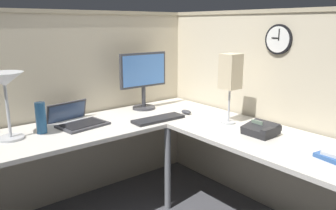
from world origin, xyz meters
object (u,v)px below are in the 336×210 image
at_px(desk_lamp_paper, 230,74).
at_px(keyboard, 158,119).
at_px(office_phone, 261,130).
at_px(laptop, 76,120).
at_px(monitor, 143,76).
at_px(computer_mouse, 186,112).
at_px(desk_lamp_dome, 5,85).
at_px(wall_clock, 279,39).
at_px(thermos_flask, 41,118).

bearing_deg(desk_lamp_paper, keyboard, 133.59).
bearing_deg(office_phone, laptop, 129.71).
relative_size(monitor, office_phone, 2.44).
bearing_deg(monitor, computer_mouse, -63.98).
xyz_separation_m(monitor, keyboard, (-0.12, -0.38, -0.28)).
height_order(desk_lamp_dome, wall_clock, wall_clock).
xyz_separation_m(laptop, computer_mouse, (0.85, -0.32, -0.01)).
xyz_separation_m(desk_lamp_dome, wall_clock, (1.70, -0.85, 0.27)).
bearing_deg(desk_lamp_dome, laptop, 7.84).
relative_size(laptop, keyboard, 0.99).
bearing_deg(desk_lamp_paper, wall_clock, -33.52).
relative_size(desk_lamp_dome, thermos_flask, 2.02).
relative_size(desk_lamp_dome, wall_clock, 2.02).
bearing_deg(monitor, laptop, -175.92).
distance_m(computer_mouse, desk_lamp_paper, 0.55).
bearing_deg(monitor, thermos_flask, -172.94).
bearing_deg(keyboard, desk_lamp_paper, -44.76).
xyz_separation_m(laptop, wall_clock, (1.21, -0.92, 0.61)).
bearing_deg(wall_clock, desk_lamp_paper, 146.48).
height_order(desk_lamp_dome, thermos_flask, desk_lamp_dome).
relative_size(thermos_flask, desk_lamp_paper, 0.42).
distance_m(laptop, desk_lamp_paper, 1.23).
bearing_deg(desk_lamp_dome, keyboard, -14.39).
bearing_deg(office_phone, wall_clock, 22.37).
bearing_deg(thermos_flask, desk_lamp_paper, -28.65).
relative_size(computer_mouse, wall_clock, 0.47).
xyz_separation_m(keyboard, wall_clock, (0.67, -0.59, 0.62)).
bearing_deg(laptop, office_phone, -50.29).
distance_m(laptop, computer_mouse, 0.91).
bearing_deg(thermos_flask, office_phone, -40.49).
xyz_separation_m(computer_mouse, desk_lamp_paper, (0.07, -0.40, 0.37)).
xyz_separation_m(laptop, desk_lamp_dome, (-0.48, -0.07, 0.34)).
height_order(laptop, computer_mouse, laptop).
bearing_deg(laptop, keyboard, -31.24).
distance_m(monitor, computer_mouse, 0.49).
bearing_deg(desk_lamp_dome, computer_mouse, -10.81).
bearing_deg(laptop, computer_mouse, -20.72).
bearing_deg(monitor, keyboard, -108.06).
height_order(monitor, thermos_flask, monitor).
bearing_deg(computer_mouse, desk_lamp_dome, 169.19).
xyz_separation_m(laptop, keyboard, (0.54, -0.33, -0.01)).
distance_m(monitor, office_phone, 1.15).
relative_size(keyboard, thermos_flask, 1.95).
distance_m(monitor, thermos_flask, 0.97).
distance_m(thermos_flask, desk_lamp_paper, 1.39).
bearing_deg(thermos_flask, wall_clock, -29.65).
bearing_deg(laptop, thermos_flask, -166.01).
bearing_deg(desk_lamp_dome, wall_clock, -26.68).
height_order(laptop, office_phone, laptop).
relative_size(desk_lamp_paper, wall_clock, 2.41).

